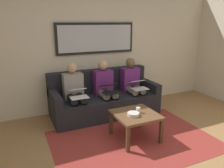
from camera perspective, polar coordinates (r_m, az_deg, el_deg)
The scene contains 13 objects.
wall_rear at distance 4.89m, azimuth -4.46°, elevation 8.86°, with size 6.00×0.12×2.60m, color beige.
area_rug at distance 3.77m, azimuth 5.56°, elevation -14.25°, with size 2.60×1.80×0.01m, color maroon.
couch at distance 4.68m, azimuth -2.14°, elevation -3.90°, with size 2.20×0.90×0.90m.
framed_mirror at distance 4.78m, azimuth -4.12°, elevation 11.72°, with size 1.73×0.05×0.65m.
coffee_table at distance 3.66m, azimuth 6.09°, elevation -8.46°, with size 0.68×0.68×0.45m.
cup at distance 3.66m, azimuth 6.78°, elevation -6.71°, with size 0.07×0.07×0.09m, color silver.
bowl at distance 3.54m, azimuth 5.52°, elevation -7.76°, with size 0.19×0.19×0.05m, color beige.
person_left at distance 4.80m, azimuth 5.21°, elevation 0.29°, with size 0.38×0.58×1.14m.
laptop_silver at distance 4.60m, azimuth 6.65°, elevation -0.16°, with size 0.32×0.38×0.17m.
person_middle at distance 4.53m, azimuth -1.84°, elevation -0.62°, with size 0.38×0.58×1.14m.
laptop_black at distance 4.32m, azimuth -0.64°, elevation -1.18°, with size 0.32×0.37×0.16m.
person_right at distance 4.33m, azimuth -9.67°, elevation -1.62°, with size 0.38×0.58×1.14m.
laptop_white at distance 4.10m, azimuth -8.80°, elevation -2.33°, with size 0.32×0.35×0.15m.
Camera 1 is at (1.68, 1.95, 1.89)m, focal length 35.39 mm.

